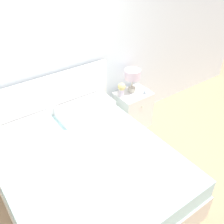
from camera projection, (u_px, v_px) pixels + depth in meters
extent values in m
plane|color=tan|center=(54.00, 148.00, 3.85)|extent=(12.00, 12.00, 0.00)
cube|color=white|center=(38.00, 66.00, 3.15)|extent=(8.00, 0.06, 2.60)
cube|color=beige|center=(90.00, 185.00, 3.07)|extent=(1.79, 2.03, 0.36)
cube|color=silver|center=(89.00, 168.00, 2.90)|extent=(1.75, 1.99, 0.24)
cube|color=white|center=(50.00, 117.00, 3.50)|extent=(1.82, 0.05, 1.17)
cube|color=white|center=(23.00, 133.00, 3.09)|extent=(0.75, 0.36, 0.14)
cube|color=white|center=(86.00, 109.00, 3.50)|extent=(0.75, 0.36, 0.14)
cube|color=white|center=(133.00, 109.00, 4.14)|extent=(0.51, 0.40, 0.60)
sphere|color=#B2AD93|center=(142.00, 107.00, 3.91)|extent=(0.02, 0.02, 0.02)
cylinder|color=beige|center=(132.00, 89.00, 4.00)|extent=(0.12, 0.12, 0.06)
cylinder|color=#B7B29E|center=(132.00, 83.00, 3.94)|extent=(0.02, 0.02, 0.15)
cylinder|color=silver|center=(133.00, 74.00, 3.86)|extent=(0.24, 0.24, 0.14)
cylinder|color=silver|center=(121.00, 93.00, 3.87)|extent=(0.08, 0.08, 0.11)
sphere|color=#E5D17F|center=(122.00, 87.00, 3.81)|extent=(0.11, 0.11, 0.11)
sphere|color=#609356|center=(123.00, 88.00, 3.84)|extent=(0.05, 0.05, 0.05)
cube|color=silver|center=(146.00, 91.00, 3.95)|extent=(0.07, 0.04, 0.07)
cylinder|color=white|center=(147.00, 92.00, 3.93)|extent=(0.05, 0.00, 0.05)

